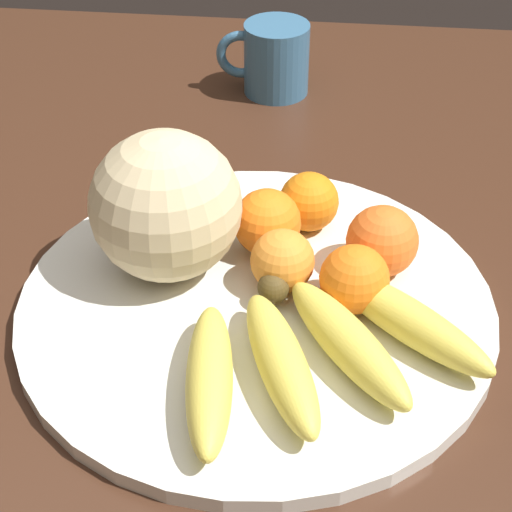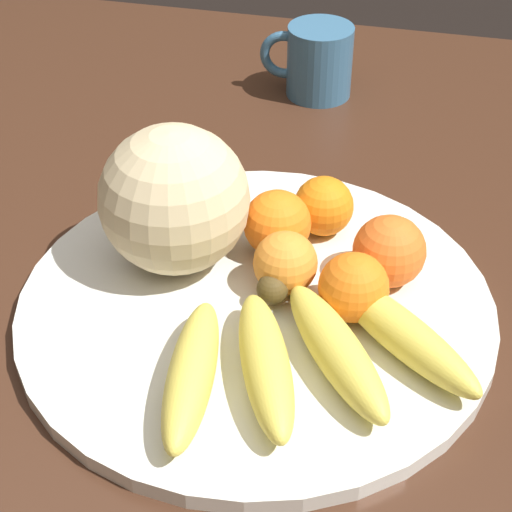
# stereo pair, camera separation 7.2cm
# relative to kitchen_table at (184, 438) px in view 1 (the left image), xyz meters

# --- Properties ---
(kitchen_table) EXTENTS (1.45, 1.07, 0.72)m
(kitchen_table) POSITION_rel_kitchen_table_xyz_m (0.00, 0.00, 0.00)
(kitchen_table) COLOR #3D2316
(kitchen_table) RESTS_ON ground_plane
(fruit_bowl) EXTENTS (0.42, 0.42, 0.02)m
(fruit_bowl) POSITION_rel_kitchen_table_xyz_m (-0.08, 0.06, 0.09)
(fruit_bowl) COLOR silver
(fruit_bowl) RESTS_ON kitchen_table
(melon) EXTENTS (0.14, 0.14, 0.14)m
(melon) POSITION_rel_kitchen_table_xyz_m (-0.12, -0.03, 0.17)
(melon) COLOR beige
(melon) RESTS_ON fruit_bowl
(banana_bunch) EXTENTS (0.23, 0.26, 0.04)m
(banana_bunch) POSITION_rel_kitchen_table_xyz_m (-0.00, 0.11, 0.12)
(banana_bunch) COLOR #473819
(banana_bunch) RESTS_ON fruit_bowl
(orange_front_left) EXTENTS (0.07, 0.07, 0.07)m
(orange_front_left) POSITION_rel_kitchen_table_xyz_m (-0.13, 0.16, 0.13)
(orange_front_left) COLOR orange
(orange_front_left) RESTS_ON fruit_bowl
(orange_front_right) EXTENTS (0.06, 0.06, 0.06)m
(orange_front_right) POSITION_rel_kitchen_table_xyz_m (-0.10, 0.08, 0.13)
(orange_front_right) COLOR orange
(orange_front_right) RESTS_ON fruit_bowl
(orange_mid_center) EXTENTS (0.06, 0.06, 0.06)m
(orange_mid_center) POSITION_rel_kitchen_table_xyz_m (-0.08, 0.14, 0.13)
(orange_mid_center) COLOR orange
(orange_mid_center) RESTS_ON fruit_bowl
(orange_back_left) EXTENTS (0.06, 0.06, 0.06)m
(orange_back_left) POSITION_rel_kitchen_table_xyz_m (-0.19, 0.09, 0.13)
(orange_back_left) COLOR orange
(orange_back_left) RESTS_ON fruit_bowl
(orange_back_right) EXTENTS (0.06, 0.06, 0.06)m
(orange_back_right) POSITION_rel_kitchen_table_xyz_m (-0.15, 0.06, 0.13)
(orange_back_right) COLOR orange
(orange_back_right) RESTS_ON fruit_bowl
(ceramic_mug) EXTENTS (0.08, 0.12, 0.09)m
(ceramic_mug) POSITION_rel_kitchen_table_xyz_m (-0.50, 0.03, 0.13)
(ceramic_mug) COLOR #386689
(ceramic_mug) RESTS_ON kitchen_table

